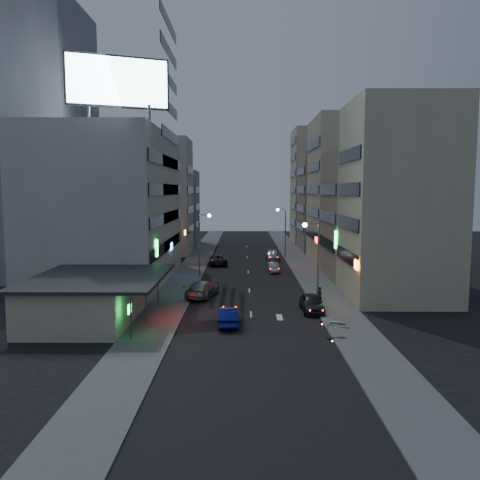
{
  "coord_description": "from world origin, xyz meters",
  "views": [
    {
      "loc": [
        -0.71,
        -37.12,
        11.11
      ],
      "look_at": [
        -1.08,
        19.01,
        5.13
      ],
      "focal_mm": 35.0,
      "sensor_mm": 36.0,
      "label": 1
    }
  ],
  "objects_px": {
    "scooter_silver_a": "(350,320)",
    "scooter_black_b": "(346,317)",
    "scooter_blue": "(342,319)",
    "parked_car_right_near": "(312,303)",
    "parked_car_left": "(218,259)",
    "road_car_blue": "(228,316)",
    "road_car_silver": "(202,289)",
    "parked_car_right_mid": "(273,267)",
    "scooter_silver_b": "(339,315)",
    "person": "(319,296)",
    "parked_car_right_far": "(273,255)",
    "scooter_black_a": "(344,330)"
  },
  "relations": [
    {
      "from": "road_car_silver",
      "to": "scooter_black_a",
      "type": "height_order",
      "value": "road_car_silver"
    },
    {
      "from": "road_car_blue",
      "to": "parked_car_right_far",
      "type": "bearing_deg",
      "value": -100.81
    },
    {
      "from": "parked_car_right_mid",
      "to": "road_car_blue",
      "type": "height_order",
      "value": "road_car_blue"
    },
    {
      "from": "road_car_silver",
      "to": "parked_car_left",
      "type": "bearing_deg",
      "value": -79.04
    },
    {
      "from": "parked_car_right_near",
      "to": "parked_car_left",
      "type": "distance_m",
      "value": 28.98
    },
    {
      "from": "scooter_silver_b",
      "to": "parked_car_right_far",
      "type": "bearing_deg",
      "value": 19.33
    },
    {
      "from": "parked_car_right_far",
      "to": "scooter_silver_a",
      "type": "relative_size",
      "value": 2.79
    },
    {
      "from": "parked_car_right_mid",
      "to": "scooter_silver_a",
      "type": "distance_m",
      "value": 26.39
    },
    {
      "from": "road_car_silver",
      "to": "scooter_silver_a",
      "type": "distance_m",
      "value": 17.04
    },
    {
      "from": "scooter_silver_a",
      "to": "scooter_black_b",
      "type": "xyz_separation_m",
      "value": [
        -0.11,
        0.89,
        0.0
      ]
    },
    {
      "from": "scooter_blue",
      "to": "parked_car_left",
      "type": "bearing_deg",
      "value": 35.36
    },
    {
      "from": "parked_car_right_near",
      "to": "scooter_blue",
      "type": "height_order",
      "value": "parked_car_right_near"
    },
    {
      "from": "road_car_blue",
      "to": "scooter_silver_b",
      "type": "bearing_deg",
      "value": -178.39
    },
    {
      "from": "parked_car_right_near",
      "to": "parked_car_right_mid",
      "type": "relative_size",
      "value": 1.2
    },
    {
      "from": "person",
      "to": "parked_car_right_mid",
      "type": "bearing_deg",
      "value": -104.37
    },
    {
      "from": "scooter_black_b",
      "to": "scooter_blue",
      "type": "bearing_deg",
      "value": 154.58
    },
    {
      "from": "road_car_silver",
      "to": "scooter_silver_b",
      "type": "bearing_deg",
      "value": 154.14
    },
    {
      "from": "parked_car_left",
      "to": "scooter_silver_b",
      "type": "height_order",
      "value": "parked_car_left"
    },
    {
      "from": "parked_car_right_far",
      "to": "scooter_silver_a",
      "type": "xyz_separation_m",
      "value": [
        3.86,
        -37.15,
        -0.06
      ]
    },
    {
      "from": "road_car_blue",
      "to": "road_car_silver",
      "type": "relative_size",
      "value": 0.77
    },
    {
      "from": "parked_car_right_mid",
      "to": "person",
      "type": "relative_size",
      "value": 2.22
    },
    {
      "from": "scooter_silver_b",
      "to": "parked_car_right_near",
      "type": "bearing_deg",
      "value": 38.61
    },
    {
      "from": "scooter_silver_b",
      "to": "parked_car_left",
      "type": "bearing_deg",
      "value": 34.9
    },
    {
      "from": "road_car_blue",
      "to": "scooter_silver_a",
      "type": "distance_m",
      "value": 9.86
    },
    {
      "from": "road_car_blue",
      "to": "scooter_blue",
      "type": "relative_size",
      "value": 2.66
    },
    {
      "from": "parked_car_left",
      "to": "parked_car_right_far",
      "type": "relative_size",
      "value": 1.11
    },
    {
      "from": "parked_car_right_far",
      "to": "scooter_black_b",
      "type": "xyz_separation_m",
      "value": [
        3.75,
        -36.26,
        -0.06
      ]
    },
    {
      "from": "parked_car_right_mid",
      "to": "parked_car_right_far",
      "type": "bearing_deg",
      "value": 84.97
    },
    {
      "from": "scooter_black_a",
      "to": "scooter_silver_a",
      "type": "bearing_deg",
      "value": -33.09
    },
    {
      "from": "person",
      "to": "parked_car_right_near",
      "type": "bearing_deg",
      "value": 38.65
    },
    {
      "from": "scooter_silver_a",
      "to": "scooter_black_a",
      "type": "bearing_deg",
      "value": 171.97
    },
    {
      "from": "parked_car_right_mid",
      "to": "parked_car_right_near",
      "type": "bearing_deg",
      "value": -85.83
    },
    {
      "from": "parked_car_left",
      "to": "road_car_blue",
      "type": "xyz_separation_m",
      "value": [
        2.55,
        -31.52,
        -0.04
      ]
    },
    {
      "from": "parked_car_right_near",
      "to": "scooter_blue",
      "type": "bearing_deg",
      "value": -70.29
    },
    {
      "from": "scooter_black_b",
      "to": "scooter_silver_b",
      "type": "distance_m",
      "value": 0.66
    },
    {
      "from": "parked_car_right_far",
      "to": "road_car_silver",
      "type": "distance_m",
      "value": 27.56
    },
    {
      "from": "parked_car_right_near",
      "to": "parked_car_right_mid",
      "type": "height_order",
      "value": "parked_car_right_near"
    },
    {
      "from": "parked_car_right_far",
      "to": "scooter_black_b",
      "type": "bearing_deg",
      "value": -85.95
    },
    {
      "from": "parked_car_right_mid",
      "to": "scooter_silver_b",
      "type": "relative_size",
      "value": 2.05
    },
    {
      "from": "road_car_silver",
      "to": "scooter_blue",
      "type": "height_order",
      "value": "road_car_silver"
    },
    {
      "from": "scooter_blue",
      "to": "scooter_silver_a",
      "type": "bearing_deg",
      "value": -112.95
    },
    {
      "from": "parked_car_right_far",
      "to": "parked_car_right_near",
      "type": "bearing_deg",
      "value": -89.09
    },
    {
      "from": "parked_car_right_far",
      "to": "scooter_silver_b",
      "type": "relative_size",
      "value": 2.66
    },
    {
      "from": "scooter_blue",
      "to": "parked_car_right_far",
      "type": "bearing_deg",
      "value": 20.22
    },
    {
      "from": "parked_car_left",
      "to": "scooter_silver_a",
      "type": "height_order",
      "value": "parked_car_left"
    },
    {
      "from": "parked_car_right_far",
      "to": "scooter_blue",
      "type": "height_order",
      "value": "parked_car_right_far"
    },
    {
      "from": "road_car_blue",
      "to": "scooter_black_b",
      "type": "height_order",
      "value": "road_car_blue"
    },
    {
      "from": "scooter_black_a",
      "to": "parked_car_right_near",
      "type": "bearing_deg",
      "value": -2.38
    },
    {
      "from": "parked_car_right_mid",
      "to": "scooter_blue",
      "type": "xyz_separation_m",
      "value": [
        3.98,
        -25.61,
        -0.01
      ]
    },
    {
      "from": "parked_car_left",
      "to": "scooter_silver_a",
      "type": "distance_m",
      "value": 34.68
    }
  ]
}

